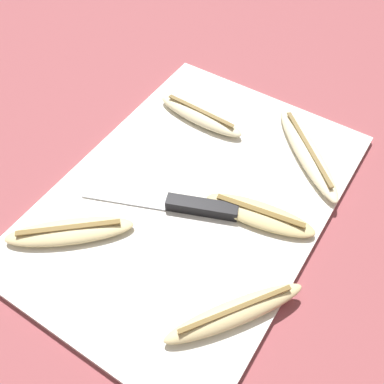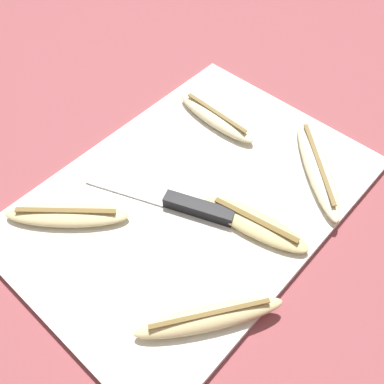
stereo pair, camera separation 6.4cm
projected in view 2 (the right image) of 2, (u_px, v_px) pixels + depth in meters
ground_plane at (192, 201)px, 0.66m from camera, size 4.00×4.00×0.00m
cutting_board at (192, 199)px, 0.66m from camera, size 0.52×0.36×0.01m
knife at (185, 205)px, 0.63m from camera, size 0.10×0.22×0.02m
banana_spotted_left at (255, 224)px, 0.61m from camera, size 0.07×0.16×0.02m
banana_bright_far at (317, 167)px, 0.67m from camera, size 0.16×0.17×0.02m
banana_pale_long at (216, 117)px, 0.74m from camera, size 0.05×0.16×0.02m
banana_mellow_near at (210, 317)px, 0.53m from camera, size 0.17×0.13×0.02m
banana_ripe_center at (67, 215)px, 0.62m from camera, size 0.14×0.16×0.02m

